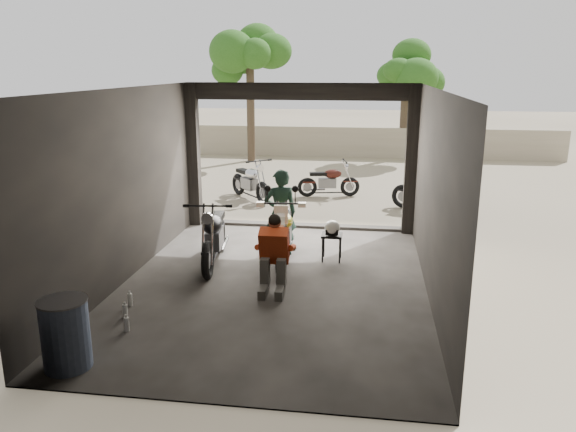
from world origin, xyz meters
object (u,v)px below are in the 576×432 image
(left_bike, at_px, (214,231))
(helmet, at_px, (332,228))
(outside_bike_b, at_px, (329,179))
(outside_bike_a, at_px, (250,179))
(rider, at_px, (280,213))
(main_bike, at_px, (284,228))
(sign_post, at_px, (429,169))
(stool, at_px, (332,238))
(oil_drum, at_px, (66,335))
(outside_bike_c, at_px, (430,189))
(mechanic, at_px, (273,257))

(left_bike, distance_m, helmet, 2.17)
(outside_bike_b, bearing_deg, outside_bike_a, 96.25)
(rider, relative_size, helmet, 5.55)
(main_bike, xyz_separation_m, sign_post, (2.76, 2.16, 0.79))
(left_bike, bearing_deg, helmet, 5.11)
(left_bike, bearing_deg, stool, 6.28)
(outside_bike_a, relative_size, oil_drum, 1.97)
(main_bike, distance_m, outside_bike_c, 5.21)
(left_bike, height_order, outside_bike_a, left_bike)
(stool, height_order, sign_post, sign_post)
(outside_bike_a, height_order, oil_drum, outside_bike_a)
(mechanic, height_order, oil_drum, mechanic)
(main_bike, relative_size, sign_post, 0.90)
(stool, distance_m, helmet, 0.22)
(outside_bike_a, relative_size, mechanic, 1.42)
(outside_bike_c, relative_size, sign_post, 0.80)
(sign_post, bearing_deg, outside_bike_b, 137.90)
(sign_post, bearing_deg, outside_bike_c, 95.54)
(rider, relative_size, stool, 3.21)
(main_bike, distance_m, rider, 0.44)
(main_bike, bearing_deg, sign_post, 33.47)
(left_bike, height_order, outside_bike_c, left_bike)
(outside_bike_a, bearing_deg, main_bike, -112.00)
(left_bike, bearing_deg, oil_drum, -107.98)
(outside_bike_b, bearing_deg, helmet, 173.18)
(helmet, bearing_deg, oil_drum, -99.51)
(outside_bike_a, xyz_separation_m, stool, (2.55, -4.71, -0.13))
(left_bike, relative_size, sign_post, 0.87)
(helmet, height_order, sign_post, sign_post)
(outside_bike_a, distance_m, helmet, 5.40)
(left_bike, xyz_separation_m, outside_bike_c, (4.29, 4.55, -0.05))
(mechanic, distance_m, helmet, 1.81)
(mechanic, bearing_deg, outside_bike_a, 103.25)
(outside_bike_c, distance_m, helmet, 4.64)
(oil_drum, bearing_deg, outside_bike_c, 58.99)
(oil_drum, distance_m, sign_post, 7.97)
(outside_bike_a, bearing_deg, oil_drum, -132.92)
(left_bike, xyz_separation_m, outside_bike_a, (-0.43, 5.21, -0.05))
(main_bike, xyz_separation_m, rider, (-0.12, 0.37, 0.19))
(helmet, bearing_deg, mechanic, -92.95)
(outside_bike_b, relative_size, stool, 2.88)
(helmet, distance_m, oil_drum, 5.17)
(mechanic, height_order, stool, mechanic)
(rider, height_order, mechanic, rider)
(rider, height_order, oil_drum, rider)
(outside_bike_b, distance_m, sign_post, 4.23)
(rider, bearing_deg, outside_bike_b, -115.03)
(rider, relative_size, mechanic, 1.39)
(mechanic, bearing_deg, outside_bike_b, 85.06)
(main_bike, height_order, sign_post, sign_post)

